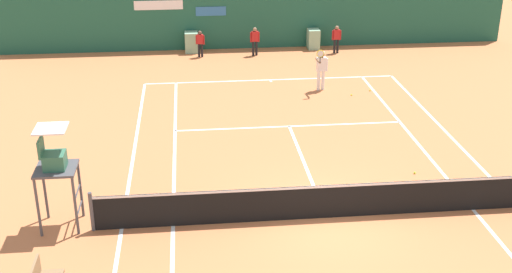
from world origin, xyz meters
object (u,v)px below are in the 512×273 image
object	(u,v)px
ball_kid_right_post	(255,39)
tennis_ball_by_sideline	(351,95)
player_on_baseline	(321,67)
ball_kid_centre_post	(336,37)
ball_kid_left_post	(200,42)
tennis_ball_mid_court	(415,173)
umpire_chair	(55,164)
tennis_ball_near_service_line	(370,90)

from	to	relation	value
ball_kid_right_post	tennis_ball_by_sideline	bearing A→B (deg)	114.64
player_on_baseline	ball_kid_centre_post	distance (m)	5.68
player_on_baseline	ball_kid_left_post	xyz separation A→B (m)	(-4.72, 5.38, -0.24)
tennis_ball_by_sideline	tennis_ball_mid_court	xyz separation A→B (m)	(0.20, -7.09, 0.00)
ball_kid_centre_post	tennis_ball_by_sideline	bearing A→B (deg)	85.78
ball_kid_centre_post	tennis_ball_mid_court	world-z (taller)	ball_kid_centre_post
umpire_chair	ball_kid_right_post	xyz separation A→B (m)	(6.55, 15.22, -0.96)
umpire_chair	tennis_ball_near_service_line	world-z (taller)	umpire_chair
tennis_ball_by_sideline	tennis_ball_near_service_line	world-z (taller)	same
ball_kid_left_post	tennis_ball_mid_court	bearing A→B (deg)	125.38
ball_kid_right_post	ball_kid_left_post	world-z (taller)	ball_kid_right_post
ball_kid_centre_post	tennis_ball_near_service_line	size ratio (longest dim) A/B	19.74
tennis_ball_near_service_line	tennis_ball_mid_court	xyz separation A→B (m)	(-0.69, -7.56, 0.00)
umpire_chair	tennis_ball_by_sideline	world-z (taller)	umpire_chair
player_on_baseline	ball_kid_centre_post	xyz separation A→B (m)	(1.83, 5.38, -0.20)
ball_kid_centre_post	ball_kid_left_post	distance (m)	6.55
ball_kid_centre_post	tennis_ball_by_sideline	size ratio (longest dim) A/B	19.74
player_on_baseline	tennis_ball_by_sideline	xyz separation A→B (m)	(1.10, -0.80, -0.94)
player_on_baseline	tennis_ball_near_service_line	bearing A→B (deg)	165.93
umpire_chair	ball_kid_centre_post	world-z (taller)	umpire_chair
umpire_chair	tennis_ball_near_service_line	bearing A→B (deg)	131.77
umpire_chair	tennis_ball_by_sideline	distance (m)	13.42
ball_kid_right_post	tennis_ball_mid_court	xyz separation A→B (m)	(3.42, -13.27, -0.75)
ball_kid_right_post	ball_kid_left_post	bearing A→B (deg)	-2.89
player_on_baseline	ball_kid_right_post	size ratio (longest dim) A/B	1.35
player_on_baseline	ball_kid_right_post	xyz separation A→B (m)	(-2.13, 5.38, -0.19)
ball_kid_right_post	tennis_ball_mid_court	bearing A→B (deg)	101.56
umpire_chair	tennis_ball_near_service_line	size ratio (longest dim) A/B	39.88
player_on_baseline	ball_kid_right_post	distance (m)	5.79
ball_kid_right_post	ball_kid_left_post	distance (m)	2.59
ball_kid_centre_post	tennis_ball_mid_court	size ratio (longest dim) A/B	19.74
ball_kid_centre_post	tennis_ball_by_sideline	distance (m)	6.27
player_on_baseline	tennis_ball_by_sideline	world-z (taller)	player_on_baseline
ball_kid_right_post	tennis_ball_near_service_line	bearing A→B (deg)	122.81
umpire_chair	tennis_ball_by_sideline	bearing A→B (deg)	132.78
umpire_chair	tennis_ball_mid_court	world-z (taller)	umpire_chair
tennis_ball_near_service_line	tennis_ball_mid_court	bearing A→B (deg)	-95.18
tennis_ball_near_service_line	ball_kid_centre_post	bearing A→B (deg)	91.51
tennis_ball_near_service_line	player_on_baseline	bearing A→B (deg)	170.54
tennis_ball_by_sideline	ball_kid_left_post	bearing A→B (deg)	133.26
umpire_chair	tennis_ball_mid_court	xyz separation A→B (m)	(9.97, 1.96, -1.72)
tennis_ball_near_service_line	tennis_ball_by_sideline	bearing A→B (deg)	-151.86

